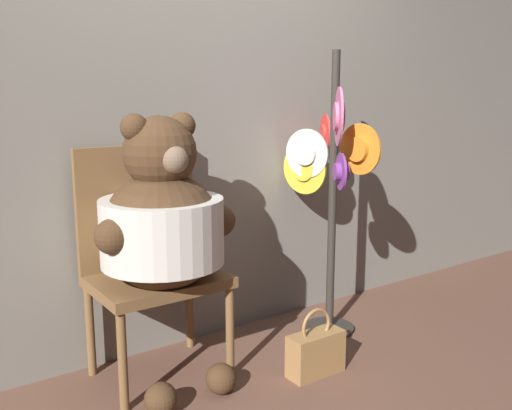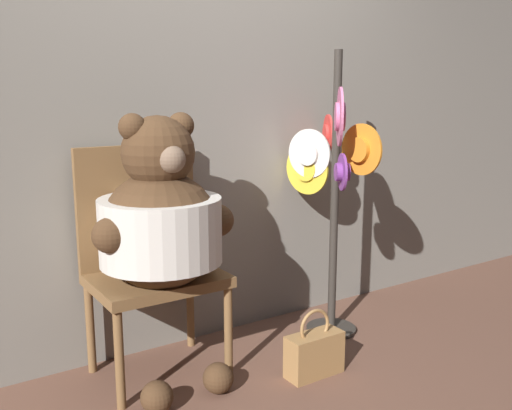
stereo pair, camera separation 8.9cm
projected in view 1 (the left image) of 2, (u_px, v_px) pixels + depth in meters
ground_plane at (249, 387)px, 2.61m from camera, size 14.00×14.00×0.00m
wall_back at (176, 128)px, 2.91m from camera, size 8.00×0.10×2.29m
chair at (149, 253)px, 2.68m from camera, size 0.59×0.45×1.08m
teddy_bear at (163, 224)px, 2.51m from camera, size 0.66×0.58×1.24m
hat_display_rack at (329, 180)px, 3.06m from camera, size 0.35×0.64×1.54m
handbag_on_ground at (316, 352)px, 2.70m from camera, size 0.28×0.12×0.33m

